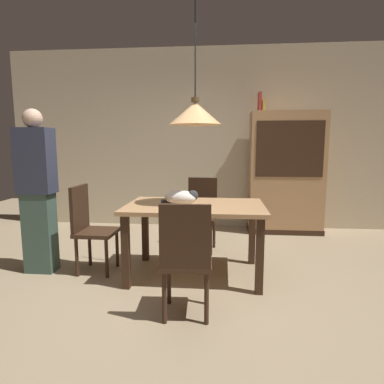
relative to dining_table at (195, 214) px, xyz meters
The scene contains 12 objects.
ground 0.80m from the dining_table, 100.19° to the right, with size 10.00×10.00×0.00m, color #998466.
back_wall 2.33m from the dining_table, 92.19° to the left, with size 6.40×0.10×2.90m, color beige.
dining_table is the anchor object (origin of this frame).
chair_near_front 0.89m from the dining_table, 89.72° to the right, with size 0.42×0.42×0.93m.
chair_far_back 0.89m from the dining_table, 89.49° to the left, with size 0.44×0.44×0.93m.
chair_left_side 1.14m from the dining_table, behind, with size 0.41×0.41×0.93m.
cat_sleeping 0.23m from the dining_table, 165.02° to the right, with size 0.41×0.32×0.16m.
pendant_lamp 1.01m from the dining_table, 75.96° to the left, with size 0.52×0.52×1.30m.
hutch_bookcase 2.24m from the dining_table, 56.10° to the left, with size 1.12×0.45×1.85m.
book_red_tall 2.43m from the dining_table, 66.28° to the left, with size 0.04×0.22×0.28m, color #B73833.
book_yellow_short 2.42m from the dining_table, 64.82° to the left, with size 0.04×0.20×0.18m, color gold.
person_standing 1.67m from the dining_table, behind, with size 0.36×0.22×1.72m.
Camera 1 is at (0.36, -2.81, 1.35)m, focal length 30.65 mm.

